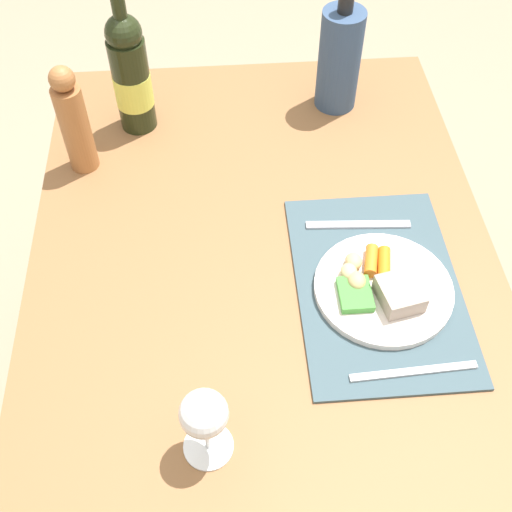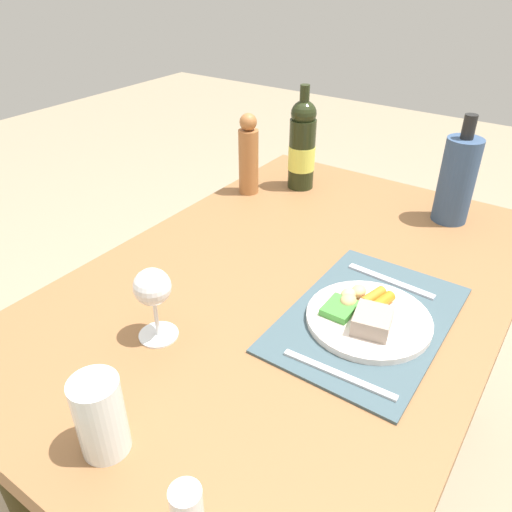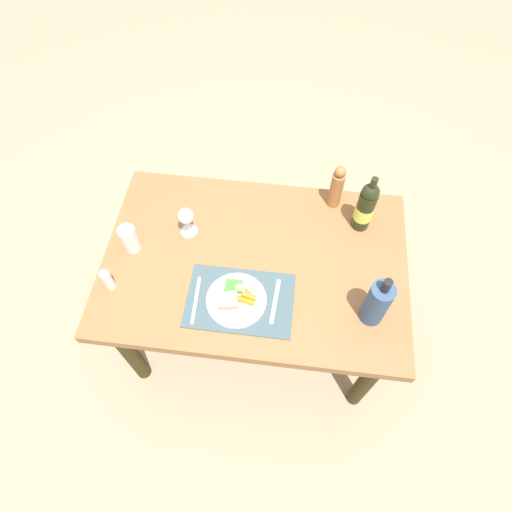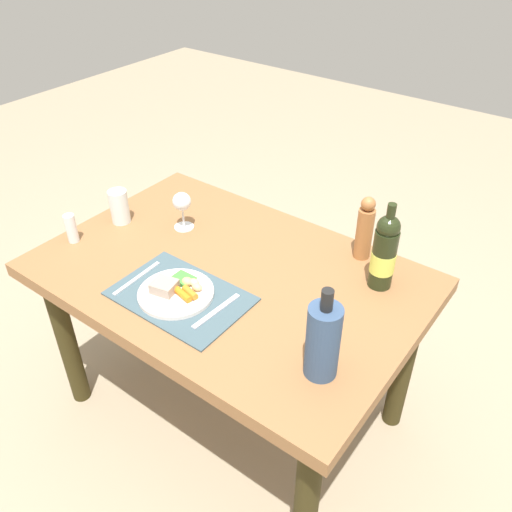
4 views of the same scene
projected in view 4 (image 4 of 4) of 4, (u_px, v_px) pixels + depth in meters
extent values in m
plane|color=gray|center=(233.00, 407.00, 2.24)|extent=(8.00, 8.00, 0.00)
cube|color=#8D5F39|center=(228.00, 277.00, 1.84)|extent=(1.30, 0.86, 0.05)
cylinder|color=#332C13|center=(66.00, 339.00, 2.10)|extent=(0.07, 0.07, 0.67)
cylinder|color=#332C13|center=(306.00, 502.00, 1.56)|extent=(0.07, 0.07, 0.67)
cylinder|color=#332C13|center=(185.00, 258.00, 2.54)|extent=(0.07, 0.07, 0.67)
cylinder|color=#332C13|center=(404.00, 362.00, 2.00)|extent=(0.07, 0.07, 0.67)
cube|color=#3D535C|center=(181.00, 296.00, 1.71)|extent=(0.43, 0.29, 0.01)
cylinder|color=white|center=(176.00, 293.00, 1.71)|extent=(0.24, 0.24, 0.01)
cube|color=gray|center=(164.00, 287.00, 1.69)|extent=(0.09, 0.08, 0.04)
cylinder|color=orange|center=(183.00, 294.00, 1.67)|extent=(0.08, 0.04, 0.02)
cylinder|color=orange|center=(189.00, 292.00, 1.68)|extent=(0.07, 0.04, 0.02)
ellipsoid|color=tan|center=(187.00, 281.00, 1.72)|extent=(0.04, 0.03, 0.03)
ellipsoid|color=#D2BD7F|center=(194.00, 283.00, 1.72)|extent=(0.04, 0.03, 0.02)
ellipsoid|color=tan|center=(197.00, 287.00, 1.70)|extent=(0.04, 0.03, 0.02)
cube|color=green|center=(183.00, 279.00, 1.74)|extent=(0.07, 0.06, 0.01)
cube|color=silver|center=(137.00, 278.00, 1.78)|extent=(0.02, 0.21, 0.00)
cube|color=silver|center=(216.00, 311.00, 1.64)|extent=(0.03, 0.20, 0.00)
cylinder|color=white|center=(184.00, 227.00, 2.04)|extent=(0.08, 0.08, 0.00)
cylinder|color=white|center=(183.00, 218.00, 2.02)|extent=(0.01, 0.01, 0.08)
sphere|color=white|center=(182.00, 201.00, 1.98)|extent=(0.07, 0.07, 0.07)
cylinder|color=#354D70|center=(323.00, 342.00, 1.39)|extent=(0.09, 0.09, 0.23)
cylinder|color=black|center=(327.00, 300.00, 1.31)|extent=(0.03, 0.03, 0.06)
cylinder|color=black|center=(383.00, 259.00, 1.70)|extent=(0.08, 0.08, 0.21)
sphere|color=black|center=(389.00, 227.00, 1.63)|extent=(0.07, 0.07, 0.07)
cylinder|color=black|center=(391.00, 215.00, 1.61)|extent=(0.03, 0.03, 0.07)
cylinder|color=#DDE559|center=(383.00, 262.00, 1.71)|extent=(0.08, 0.08, 0.07)
cylinder|color=white|center=(71.00, 228.00, 1.94)|extent=(0.04, 0.04, 0.11)
cylinder|color=#A76839|center=(364.00, 234.00, 1.84)|extent=(0.06, 0.06, 0.19)
sphere|color=#A76839|center=(368.00, 204.00, 1.77)|extent=(0.05, 0.05, 0.05)
cylinder|color=silver|center=(120.00, 206.00, 2.04)|extent=(0.07, 0.07, 0.13)
cylinder|color=silver|center=(121.00, 212.00, 2.06)|extent=(0.07, 0.07, 0.07)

